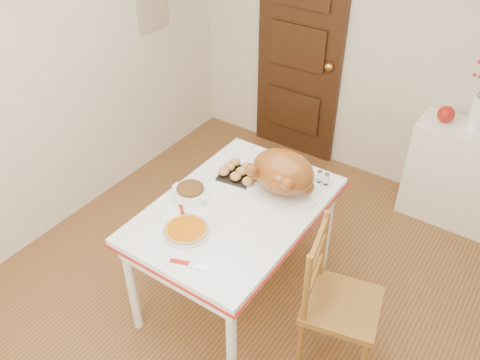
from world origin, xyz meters
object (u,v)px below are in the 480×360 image
Objects in this scene: chair_oak at (342,302)px; turkey_platter at (283,174)px; sideboard at (463,177)px; kitchen_table at (236,253)px; pumpkin_pie at (186,230)px.

chair_oak is 0.86m from turkey_platter.
sideboard is 1.77× the size of turkey_platter.
sideboard is 1.78m from turkey_platter.
chair_oak reaches higher than kitchen_table.
chair_oak is 1.02m from pumpkin_pie.
sideboard is 1.80m from chair_oak.
kitchen_table is at bearing -104.73° from turkey_platter.
kitchen_table is 5.07× the size of pumpkin_pie.
sideboard is 0.87× the size of chair_oak.
kitchen_table is at bearing 73.43° from chair_oak.
turkey_platter is at bearing -121.01° from sideboard.
turkey_platter is 0.71m from pumpkin_pie.
sideboard is 2.43m from pumpkin_pie.
chair_oak is at bearing -97.62° from sideboard.
pumpkin_pie is (-1.14, -2.10, 0.42)m from sideboard.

